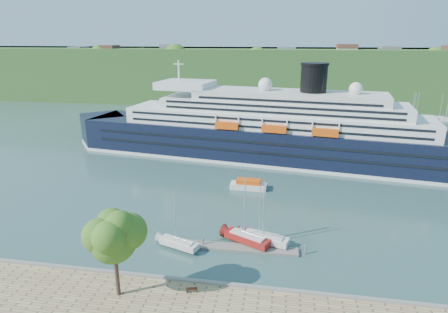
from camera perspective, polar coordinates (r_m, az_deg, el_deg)
ground at (r=48.19m, az=-6.17°, el=-19.10°), size 400.00×400.00×0.00m
far_hillside at (r=183.12m, az=6.12°, el=12.33°), size 400.00×50.00×24.00m
quay_coping at (r=47.35m, az=-6.28°, el=-18.13°), size 220.00×0.50×0.30m
cruise_ship at (r=90.98m, az=6.18°, el=6.80°), size 105.79×29.49×23.51m
park_bench at (r=45.39m, az=-4.95°, el=-19.43°), size 1.44×0.87×0.86m
promenade_tree at (r=43.60m, az=-16.36°, el=-13.57°), size 6.85×6.85×11.34m
floating_pontoon at (r=54.84m, az=2.50°, el=-13.76°), size 16.36×2.37×0.36m
sailboat_white_near at (r=53.27m, az=-7.01°, el=-9.93°), size 6.74×3.83×8.40m
sailboat_red at (r=53.69m, az=3.65°, el=-8.74°), size 7.78×5.20×9.84m
sailboat_white_far at (r=54.04m, az=6.52°, el=-8.90°), size 7.55×3.93×9.39m
tender_launch at (r=74.59m, az=3.74°, el=-4.22°), size 7.28×2.71×1.99m
sailboat_extra at (r=54.75m, az=5.96°, el=-8.92°), size 6.99×3.54×8.70m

